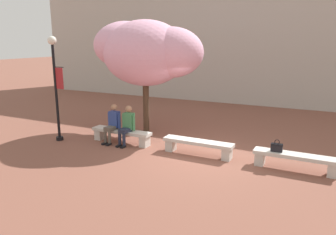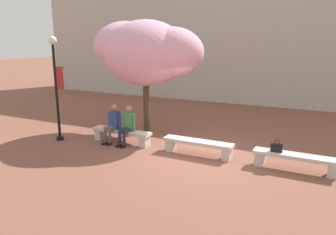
% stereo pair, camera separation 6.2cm
% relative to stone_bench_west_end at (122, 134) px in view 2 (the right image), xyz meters
% --- Properties ---
extents(ground_plane, '(100.00, 100.00, 0.00)m').
position_rel_stone_bench_west_end_xyz_m(ground_plane, '(2.74, 0.00, -0.31)').
color(ground_plane, brown).
extents(building_facade, '(28.00, 4.00, 7.69)m').
position_rel_stone_bench_west_end_xyz_m(building_facade, '(2.74, 10.53, 3.53)').
color(building_facade, '#B7B2A8').
rests_on(building_facade, ground).
extents(stone_bench_west_end, '(2.16, 0.45, 0.45)m').
position_rel_stone_bench_west_end_xyz_m(stone_bench_west_end, '(0.00, 0.00, 0.00)').
color(stone_bench_west_end, beige).
rests_on(stone_bench_west_end, ground).
extents(stone_bench_near_west, '(2.16, 0.45, 0.45)m').
position_rel_stone_bench_west_end_xyz_m(stone_bench_near_west, '(2.74, 0.00, 0.00)').
color(stone_bench_near_west, beige).
rests_on(stone_bench_near_west, ground).
extents(stone_bench_center, '(2.16, 0.45, 0.45)m').
position_rel_stone_bench_west_end_xyz_m(stone_bench_center, '(5.48, 0.00, 0.00)').
color(stone_bench_center, beige).
rests_on(stone_bench_center, ground).
extents(person_seated_left, '(0.51, 0.70, 1.29)m').
position_rel_stone_bench_west_end_xyz_m(person_seated_left, '(-0.29, -0.05, 0.39)').
color(person_seated_left, black).
rests_on(person_seated_left, ground).
extents(person_seated_right, '(0.51, 0.70, 1.29)m').
position_rel_stone_bench_west_end_xyz_m(person_seated_right, '(0.28, -0.05, 0.39)').
color(person_seated_right, black).
rests_on(person_seated_right, ground).
extents(handbag, '(0.30, 0.15, 0.34)m').
position_rel_stone_bench_west_end_xyz_m(handbag, '(4.99, -0.01, 0.27)').
color(handbag, black).
rests_on(handbag, stone_bench_center).
extents(cherry_tree_main, '(4.25, 2.91, 4.08)m').
position_rel_stone_bench_west_end_xyz_m(cherry_tree_main, '(0.04, 1.61, 2.68)').
color(cherry_tree_main, '#473323').
rests_on(cherry_tree_main, ground).
extents(lamp_post_with_banner, '(0.54, 0.28, 3.50)m').
position_rel_stone_bench_west_end_xyz_m(lamp_post_with_banner, '(-2.08, -0.69, 1.81)').
color(lamp_post_with_banner, black).
rests_on(lamp_post_with_banner, ground).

